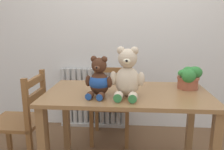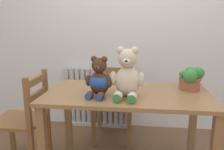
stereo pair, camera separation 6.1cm
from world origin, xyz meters
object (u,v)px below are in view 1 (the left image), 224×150
at_px(wooden_chair_behind, 111,102).
at_px(teddy_bear_left, 99,80).
at_px(wooden_chair_side, 22,121).
at_px(potted_plant, 189,78).
at_px(teddy_bear_right, 127,76).

bearing_deg(wooden_chair_behind, teddy_bear_left, 88.28).
xyz_separation_m(wooden_chair_side, potted_plant, (1.48, 0.09, 0.41)).
bearing_deg(potted_plant, teddy_bear_left, -161.52).
bearing_deg(potted_plant, teddy_bear_right, -154.25).
relative_size(wooden_chair_behind, potted_plant, 3.83).
xyz_separation_m(wooden_chair_side, teddy_bear_right, (0.95, -0.17, 0.48)).
bearing_deg(teddy_bear_left, wooden_chair_behind, -82.71).
distance_m(wooden_chair_side, teddy_bear_right, 1.08).
bearing_deg(wooden_chair_behind, wooden_chair_side, 39.69).
distance_m(wooden_chair_behind, teddy_bear_left, 0.92).
relative_size(wooden_chair_side, teddy_bear_left, 2.94).
relative_size(teddy_bear_right, potted_plant, 1.72).
height_order(wooden_chair_side, potted_plant, potted_plant).
xyz_separation_m(teddy_bear_right, potted_plant, (0.53, 0.25, -0.07)).
height_order(wooden_chair_behind, potted_plant, potted_plant).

